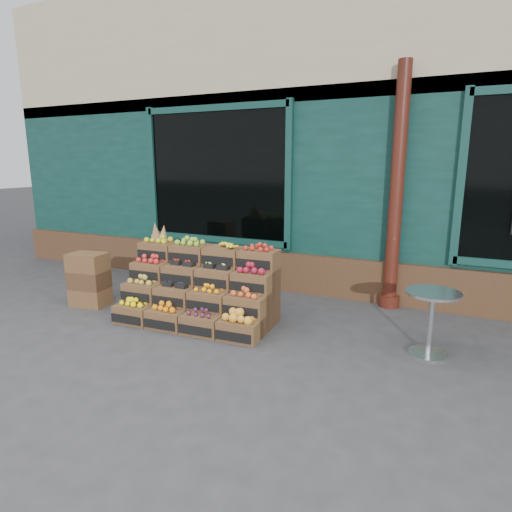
% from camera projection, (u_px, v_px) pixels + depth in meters
% --- Properties ---
extents(ground, '(60.00, 60.00, 0.00)m').
position_uv_depth(ground, '(245.00, 347.00, 4.63)').
color(ground, '#38383A').
rests_on(ground, ground).
extents(shop_facade, '(12.00, 6.24, 4.80)m').
position_uv_depth(shop_facade, '(359.00, 140.00, 8.63)').
color(shop_facade, '#0F342F').
rests_on(shop_facade, ground).
extents(crate_display, '(1.94, 1.03, 1.18)m').
position_uv_depth(crate_display, '(200.00, 292.00, 5.35)').
color(crate_display, brown).
rests_on(crate_display, ground).
extents(spare_crates, '(0.53, 0.40, 0.74)m').
position_uv_depth(spare_crates, '(89.00, 280.00, 5.91)').
color(spare_crates, brown).
rests_on(spare_crates, ground).
extents(bistro_table, '(0.54, 0.54, 0.69)m').
position_uv_depth(bistro_table, '(431.00, 316.00, 4.34)').
color(bistro_table, silver).
rests_on(bistro_table, ground).
extents(shopkeeper, '(0.75, 0.58, 1.82)m').
position_uv_depth(shopkeeper, '(241.00, 223.00, 7.58)').
color(shopkeeper, '#165018').
rests_on(shopkeeper, ground).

